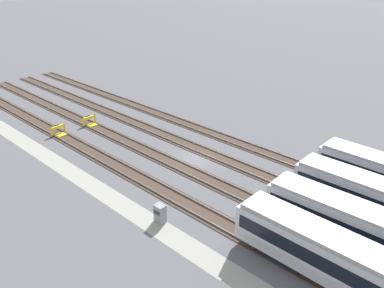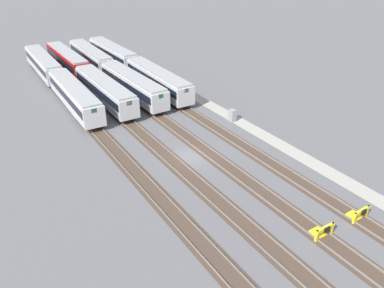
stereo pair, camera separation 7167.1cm
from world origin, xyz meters
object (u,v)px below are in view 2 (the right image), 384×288
subway_car_back_row_rightmost (75,96)px  bumper_stop_near_inner_track (322,231)px  subway_car_front_row_right_inner (67,60)px  subway_car_back_row_centre (158,80)px  bumper_stop_nearest_track (358,214)px  subway_car_back_row_leftmost (44,64)px  electrical_cabinet (232,115)px  subway_car_front_row_rightmost (132,85)px  subway_car_front_row_left_inner (113,54)px  subway_car_front_row_centre (105,90)px  subway_car_front_row_leftmost (91,57)px

subway_car_back_row_rightmost → bumper_stop_near_inner_track: (-37.00, -8.85, -1.53)m
subway_car_front_row_right_inner → subway_car_back_row_rightmost: bearing=167.0°
bumper_stop_near_inner_track → subway_car_back_row_centre: bearing=-6.8°
bumper_stop_nearest_track → subway_car_back_row_leftmost: bearing=13.3°
subway_car_back_row_centre → electrical_cabinet: size_ratio=11.27×
subway_car_back_row_rightmost → electrical_cabinet: 22.48m
subway_car_front_row_right_inner → subway_car_front_row_rightmost: size_ratio=1.00×
electrical_cabinet → subway_car_front_row_left_inner: bearing=5.4°
subway_car_front_row_right_inner → subway_car_back_row_centre: 21.12m
subway_car_front_row_centre → subway_car_front_row_right_inner: same height
subway_car_front_row_centre → electrical_cabinet: subway_car_front_row_centre is taller
subway_car_back_row_leftmost → subway_car_back_row_rightmost: size_ratio=1.00×
subway_car_front_row_leftmost → subway_car_back_row_rightmost: same height
bumper_stop_near_inner_track → electrical_cabinet: bearing=-19.4°
subway_car_front_row_rightmost → subway_car_back_row_centre: 4.36m
subway_car_front_row_left_inner → subway_car_front_row_rightmost: 19.57m
subway_car_front_row_right_inner → bumper_stop_nearest_track: 57.08m
subway_car_front_row_left_inner → subway_car_front_row_rightmost: bearing=167.1°
subway_car_front_row_centre → subway_car_back_row_centre: (-0.00, -8.81, 0.00)m
bumper_stop_nearest_track → bumper_stop_near_inner_track: size_ratio=1.00×
subway_car_back_row_rightmost → bumper_stop_nearest_track: subway_car_back_row_rightmost is taller
subway_car_back_row_leftmost → subway_car_front_row_left_inner: bearing=-88.8°
subway_car_back_row_leftmost → subway_car_back_row_centre: 22.97m
subway_car_front_row_left_inner → bumper_stop_near_inner_track: (-56.08, 4.42, -1.53)m
subway_car_back_row_rightmost → subway_car_front_row_right_inner: bearing=-13.0°
subway_car_front_row_leftmost → electrical_cabinet: subway_car_front_row_leftmost is taller
subway_car_front_row_leftmost → subway_car_back_row_leftmost: size_ratio=1.00×
subway_car_front_row_rightmost → bumper_stop_near_inner_track: bearing=179.9°
subway_car_front_row_leftmost → subway_car_back_row_centre: same height
subway_car_front_row_rightmost → subway_car_back_row_rightmost: size_ratio=1.00×
subway_car_front_row_left_inner → bumper_stop_near_inner_track: 56.27m
subway_car_front_row_left_inner → bumper_stop_near_inner_track: size_ratio=9.00×
electrical_cabinet → subway_car_back_row_leftmost: bearing=25.9°
subway_car_back_row_leftmost → bumper_stop_near_inner_track: (-55.79, -8.80, -1.53)m
subway_car_front_row_centre → subway_car_back_row_centre: bearing=-90.0°
subway_car_front_row_leftmost → subway_car_front_row_rightmost: bearing=-179.9°
subway_car_back_row_rightmost → subway_car_back_row_leftmost: bearing=-0.2°
subway_car_back_row_centre → bumper_stop_near_inner_track: 37.29m
subway_car_front_row_centre → subway_car_front_row_left_inner: bearing=-24.8°
subway_car_front_row_centre → subway_car_back_row_centre: 8.81m
subway_car_back_row_rightmost → subway_car_front_row_leftmost: bearing=-24.9°
subway_car_front_row_leftmost → bumper_stop_near_inner_track: size_ratio=9.00×
subway_car_front_row_left_inner → subway_car_front_row_right_inner: 8.84m
subway_car_back_row_rightmost → bumper_stop_nearest_track: bearing=-160.4°
electrical_cabinet → subway_car_front_row_leftmost: bearing=12.6°
subway_car_front_row_left_inner → subway_car_back_row_centre: size_ratio=1.00×
subway_car_front_row_centre → bumper_stop_nearest_track: bearing=-166.7°
subway_car_back_row_rightmost → electrical_cabinet: (-15.18, -16.54, -1.24)m
subway_car_front_row_centre → bumper_stop_near_inner_track: bearing=-173.2°
subway_car_front_row_centre → subway_car_front_row_right_inner: bearing=0.0°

